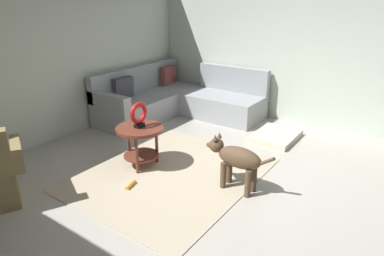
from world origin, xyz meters
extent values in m
cube|color=#B7B2A8|center=(0.00, 0.00, -0.05)|extent=(6.00, 6.00, 0.10)
cube|color=silver|center=(0.00, 2.94, 1.35)|extent=(6.00, 0.12, 2.70)
cube|color=silver|center=(2.94, 0.00, 1.35)|extent=(0.12, 6.00, 2.70)
cube|color=#BCAD93|center=(0.15, 0.70, 0.01)|extent=(2.30, 1.90, 0.01)
cube|color=#9EA3A8|center=(1.73, 2.41, 0.21)|extent=(2.20, 0.85, 0.42)
cube|color=#9EA3A8|center=(1.73, 2.76, 0.65)|extent=(2.20, 0.14, 0.46)
cube|color=#9EA3A8|center=(2.41, 1.28, 0.21)|extent=(0.85, 1.40, 0.42)
cube|color=#9EA3A8|center=(2.76, 1.28, 0.65)|extent=(0.14, 1.40, 0.46)
cube|color=#9EA3A8|center=(0.71, 2.41, 0.53)|extent=(0.16, 0.85, 0.22)
cube|color=#994C47|center=(2.48, 2.61, 0.59)|extent=(0.39, 0.17, 0.39)
cube|color=#4C4C56|center=(1.23, 2.61, 0.59)|extent=(0.39, 0.18, 0.39)
cube|color=olive|center=(-1.14, 1.77, 0.51)|extent=(0.35, 0.58, 0.22)
cylinder|color=brown|center=(0.12, 1.17, 0.52)|extent=(0.60, 0.60, 0.04)
cylinder|color=brown|center=(0.12, 1.17, 0.15)|extent=(0.45, 0.45, 0.02)
cylinder|color=brown|center=(0.12, 1.39, 0.25)|extent=(0.04, 0.04, 0.50)
cylinder|color=brown|center=(-0.07, 1.06, 0.25)|extent=(0.04, 0.04, 0.50)
cylinder|color=brown|center=(0.31, 1.06, 0.25)|extent=(0.04, 0.04, 0.50)
cube|color=black|center=(0.12, 1.17, 0.57)|extent=(0.12, 0.08, 0.05)
torus|color=red|center=(0.12, 1.17, 0.73)|extent=(0.28, 0.06, 0.28)
cube|color=beige|center=(1.98, 0.08, 0.04)|extent=(0.80, 0.60, 0.09)
cylinder|color=brown|center=(0.25, 0.02, 0.16)|extent=(0.07, 0.07, 0.32)
cylinder|color=brown|center=(0.39, 0.02, 0.16)|extent=(0.07, 0.07, 0.32)
cylinder|color=brown|center=(0.25, -0.29, 0.16)|extent=(0.07, 0.07, 0.32)
cylinder|color=brown|center=(0.39, -0.29, 0.16)|extent=(0.07, 0.07, 0.32)
ellipsoid|color=brown|center=(0.32, -0.13, 0.40)|extent=(0.23, 0.52, 0.24)
sphere|color=brown|center=(0.32, 0.17, 0.48)|extent=(0.17, 0.17, 0.17)
ellipsoid|color=brown|center=(0.32, 0.24, 0.46)|extent=(0.07, 0.12, 0.07)
cone|color=brown|center=(0.28, 0.16, 0.59)|extent=(0.06, 0.06, 0.07)
cone|color=brown|center=(0.37, 0.16, 0.59)|extent=(0.06, 0.06, 0.07)
cylinder|color=brown|center=(0.31, -0.44, 0.44)|extent=(0.04, 0.20, 0.16)
cylinder|color=orange|center=(-0.35, 0.90, 0.03)|extent=(0.18, 0.09, 0.05)
camera|label=1|loc=(-2.70, -1.61, 2.04)|focal=31.25mm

